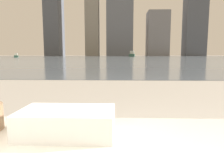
# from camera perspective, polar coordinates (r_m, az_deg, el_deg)

# --- Properties ---
(towel_stack) EXTENTS (0.29, 0.18, 0.08)m
(towel_stack) POSITION_cam_1_polar(r_m,az_deg,el_deg) (0.70, -11.57, -9.72)
(towel_stack) COLOR white
(towel_stack) RESTS_ON bathtub
(harbor_water) EXTENTS (180.00, 110.00, 0.01)m
(harbor_water) POSITION_cam_1_polar(r_m,az_deg,el_deg) (61.82, 2.15, 6.99)
(harbor_water) COLOR slate
(harbor_water) RESTS_ON ground_plane
(harbor_boat_1) EXTENTS (2.09, 3.16, 1.12)m
(harbor_boat_1) POSITION_cam_1_polar(r_m,az_deg,el_deg) (66.81, -23.74, 6.75)
(harbor_boat_1) COLOR #335647
(harbor_boat_1) RESTS_ON harbor_water
(harbor_boat_3) EXTENTS (2.51, 5.86, 2.13)m
(harbor_boat_3) POSITION_cam_1_polar(r_m,az_deg,el_deg) (82.22, 5.25, 7.68)
(harbor_boat_3) COLOR #335647
(harbor_boat_3) RESTS_ON harbor_water
(skyline_tower_0) EXTENTS (7.73, 12.91, 37.53)m
(skyline_tower_0) POSITION_cam_1_polar(r_m,az_deg,el_deg) (124.26, -14.89, 15.80)
(skyline_tower_0) COLOR #4C515B
(skyline_tower_0) RESTS_ON ground_plane
(skyline_tower_1) EXTENTS (6.98, 8.07, 34.67)m
(skyline_tower_1) POSITION_cam_1_polar(r_m,az_deg,el_deg) (119.88, -5.15, 15.64)
(skyline_tower_1) COLOR gray
(skyline_tower_1) RESTS_ON ground_plane
(skyline_tower_3) EXTENTS (10.90, 12.04, 22.75)m
(skyline_tower_3) POSITION_cam_1_polar(r_m,az_deg,el_deg) (119.88, 11.78, 12.64)
(skyline_tower_3) COLOR slate
(skyline_tower_3) RESTS_ON ground_plane
(skyline_tower_4) EXTENTS (10.42, 9.49, 32.83)m
(skyline_tower_4) POSITION_cam_1_polar(r_m,az_deg,el_deg) (124.95, 20.80, 14.43)
(skyline_tower_4) COLOR #4C515B
(skyline_tower_4) RESTS_ON ground_plane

